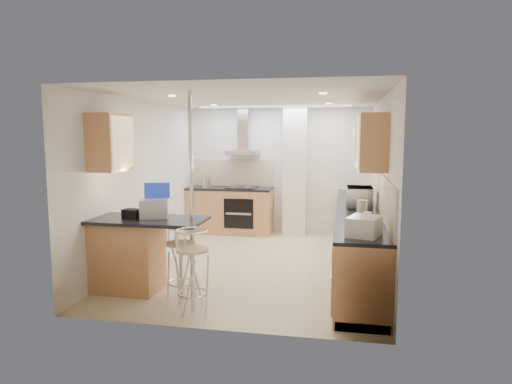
% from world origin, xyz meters
% --- Properties ---
extents(ground, '(4.80, 4.80, 0.00)m').
position_xyz_m(ground, '(0.00, 0.00, 0.00)').
color(ground, tan).
rests_on(ground, ground).
extents(room_shell, '(3.64, 4.84, 2.51)m').
position_xyz_m(room_shell, '(0.32, 0.38, 1.54)').
color(room_shell, white).
rests_on(room_shell, ground).
extents(right_counter, '(0.63, 4.40, 0.92)m').
position_xyz_m(right_counter, '(1.50, 0.00, 0.46)').
color(right_counter, '#C67E4F').
rests_on(right_counter, ground).
extents(back_counter, '(1.70, 0.63, 0.92)m').
position_xyz_m(back_counter, '(-0.95, 2.10, 0.46)').
color(back_counter, '#C67E4F').
rests_on(back_counter, ground).
extents(peninsula, '(1.47, 0.72, 0.94)m').
position_xyz_m(peninsula, '(-1.12, -1.45, 0.48)').
color(peninsula, '#C67E4F').
rests_on(peninsula, ground).
extents(microwave, '(0.38, 0.55, 0.30)m').
position_xyz_m(microwave, '(1.52, 0.07, 1.07)').
color(microwave, silver).
rests_on(microwave, right_counter).
extents(laptop, '(0.40, 0.35, 0.23)m').
position_xyz_m(laptop, '(-1.05, -1.38, 1.06)').
color(laptop, '#A5A6AD').
rests_on(laptop, peninsula).
extents(bag, '(0.24, 0.19, 0.12)m').
position_xyz_m(bag, '(-1.30, -1.47, 1.00)').
color(bag, black).
rests_on(bag, peninsula).
extents(bar_stool_near, '(0.44, 0.44, 0.91)m').
position_xyz_m(bar_stool_near, '(-0.62, -1.62, 0.46)').
color(bar_stool_near, tan).
rests_on(bar_stool_near, ground).
extents(bar_stool_end, '(0.55, 0.55, 0.95)m').
position_xyz_m(bar_stool_end, '(-0.35, -1.97, 0.47)').
color(bar_stool_end, tan).
rests_on(bar_stool_end, ground).
extents(jar_a, '(0.14, 0.14, 0.17)m').
position_xyz_m(jar_a, '(1.45, 0.40, 1.00)').
color(jar_a, beige).
rests_on(jar_a, right_counter).
extents(jar_b, '(0.11, 0.11, 0.16)m').
position_xyz_m(jar_b, '(1.64, 1.51, 1.00)').
color(jar_b, beige).
rests_on(jar_b, right_counter).
extents(jar_c, '(0.17, 0.17, 0.19)m').
position_xyz_m(jar_c, '(1.53, -0.52, 1.02)').
color(jar_c, '#B7AE92').
rests_on(jar_c, right_counter).
extents(jar_d, '(0.12, 0.12, 0.15)m').
position_xyz_m(jar_d, '(1.56, -1.21, 0.99)').
color(jar_d, silver).
rests_on(jar_d, right_counter).
extents(bread_bin, '(0.41, 0.46, 0.20)m').
position_xyz_m(bread_bin, '(1.50, -1.83, 1.02)').
color(bread_bin, beige).
rests_on(bread_bin, right_counter).
extents(kettle, '(0.16, 0.16, 0.20)m').
position_xyz_m(kettle, '(-1.39, 1.96, 1.02)').
color(kettle, '#A9ABAE').
rests_on(kettle, back_counter).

